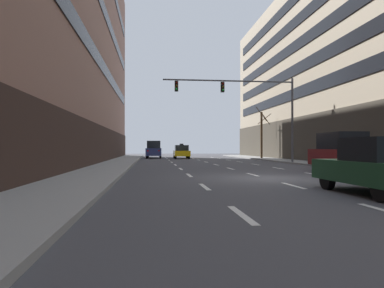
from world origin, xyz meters
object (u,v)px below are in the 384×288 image
(taxi_driving_1, at_px, (181,152))
(car_driving_2, at_px, (154,150))
(traffic_signal_0, at_px, (249,100))
(street_tree_2, at_px, (262,134))
(car_driving_0, at_px, (378,167))
(car_parked_2, at_px, (341,152))

(taxi_driving_1, relative_size, car_driving_2, 0.96)
(traffic_signal_0, bearing_deg, street_tree_2, 67.10)
(traffic_signal_0, xyz_separation_m, street_tree_2, (4.46, 10.56, -2.38))
(car_driving_0, distance_m, car_driving_2, 35.16)
(car_driving_2, bearing_deg, street_tree_2, -23.20)
(car_driving_2, distance_m, street_tree_2, 13.35)
(taxi_driving_1, relative_size, car_parked_2, 0.95)
(taxi_driving_1, height_order, traffic_signal_0, traffic_signal_0)
(car_driving_0, bearing_deg, car_driving_2, 100.05)
(car_driving_0, height_order, car_driving_2, car_driving_2)
(taxi_driving_1, xyz_separation_m, car_driving_2, (-3.26, 2.01, 0.27))
(taxi_driving_1, height_order, car_driving_2, car_driving_2)
(car_driving_0, height_order, taxi_driving_1, taxi_driving_1)
(car_driving_2, distance_m, traffic_signal_0, 18.04)
(car_driving_0, bearing_deg, traffic_signal_0, 85.28)
(car_parked_2, height_order, street_tree_2, street_tree_2)
(traffic_signal_0, distance_m, street_tree_2, 11.70)
(car_driving_2, xyz_separation_m, traffic_signal_0, (7.69, -15.76, 4.22))
(car_driving_0, distance_m, street_tree_2, 30.09)
(car_driving_2, bearing_deg, car_parked_2, -68.98)
(car_driving_0, distance_m, traffic_signal_0, 19.44)
(car_driving_0, height_order, car_parked_2, car_parked_2)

